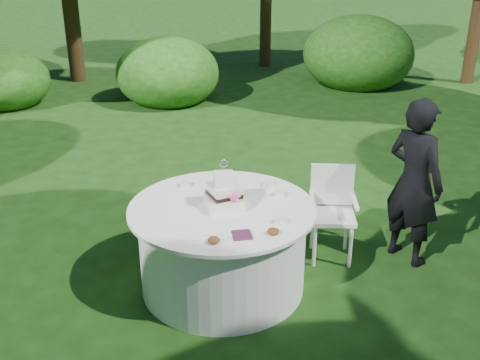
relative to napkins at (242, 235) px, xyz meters
name	(u,v)px	position (x,y,z in m)	size (l,w,h in m)	color
ground	(223,285)	(-0.08, 0.52, -0.78)	(80.00, 80.00, 0.00)	black
napkins	(242,235)	(0.00, 0.00, 0.00)	(0.14, 0.14, 0.02)	#491F38
feather_plume	(211,237)	(-0.23, 0.01, 0.00)	(0.48, 0.07, 0.01)	white
guest	(414,182)	(1.69, 0.72, 0.00)	(0.57, 0.37, 1.57)	black
table	(223,247)	(-0.08, 0.52, -0.39)	(1.56, 1.56, 0.77)	white
cake	(224,194)	(-0.06, 0.51, 0.10)	(0.31, 0.31, 0.42)	silver
chair	(332,205)	(1.00, 0.90, -0.26)	(0.49, 0.48, 0.88)	silver
votives	(252,195)	(0.20, 0.66, 0.01)	(0.88, 0.92, 0.04)	white
petal_cups	(244,236)	(0.01, -0.04, 0.02)	(0.54, 0.15, 0.05)	#562D16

